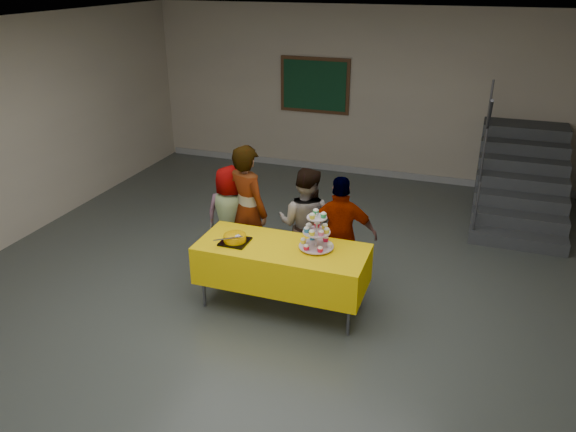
% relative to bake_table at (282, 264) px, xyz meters
% --- Properties ---
extents(room_shell, '(10.00, 10.04, 3.02)m').
position_rel_bake_table_xyz_m(room_shell, '(-0.13, -0.23, 1.57)').
color(room_shell, '#4C514C').
rests_on(room_shell, ground).
extents(bake_table, '(1.88, 0.78, 0.77)m').
position_rel_bake_table_xyz_m(bake_table, '(0.00, 0.00, 0.00)').
color(bake_table, '#595960').
rests_on(bake_table, ground).
extents(cupcake_stand, '(0.38, 0.38, 0.44)m').
position_rel_bake_table_xyz_m(cupcake_stand, '(0.37, 0.07, 0.39)').
color(cupcake_stand, silver).
rests_on(cupcake_stand, bake_table).
extents(bear_cake, '(0.32, 0.36, 0.12)m').
position_rel_bake_table_xyz_m(bear_cake, '(-0.53, -0.08, 0.27)').
color(bear_cake, black).
rests_on(bear_cake, bake_table).
extents(schoolchild_a, '(0.67, 0.46, 1.33)m').
position_rel_bake_table_xyz_m(schoolchild_a, '(-0.98, 0.76, 0.11)').
color(schoolchild_a, slate).
rests_on(schoolchild_a, ground).
extents(schoolchild_b, '(0.72, 0.62, 1.67)m').
position_rel_bake_table_xyz_m(schoolchild_b, '(-0.68, 0.65, 0.28)').
color(schoolchild_b, slate).
rests_on(schoolchild_b, ground).
extents(schoolchild_c, '(0.70, 0.55, 1.44)m').
position_rel_bake_table_xyz_m(schoolchild_c, '(0.03, 0.75, 0.16)').
color(schoolchild_c, slate).
rests_on(schoolchild_c, ground).
extents(schoolchild_d, '(0.91, 0.56, 1.44)m').
position_rel_bake_table_xyz_m(schoolchild_d, '(0.52, 0.57, 0.17)').
color(schoolchild_d, slate).
rests_on(schoolchild_d, ground).
extents(staircase, '(1.30, 2.40, 2.04)m').
position_rel_bake_table_xyz_m(staircase, '(2.57, 3.88, -0.07)').
color(staircase, '#424447').
rests_on(staircase, ground).
extents(noticeboard, '(1.30, 0.05, 1.00)m').
position_rel_bake_table_xyz_m(noticeboard, '(-1.07, 4.72, 1.04)').
color(noticeboard, '#472B16').
rests_on(noticeboard, ground).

